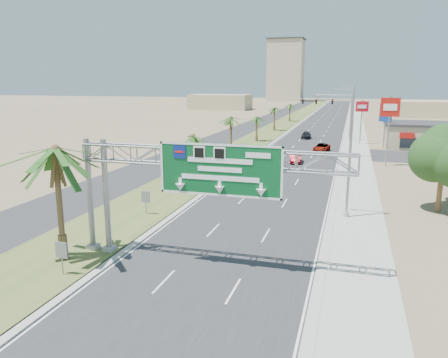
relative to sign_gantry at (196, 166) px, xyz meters
The scene contains 29 objects.
road 100.26m from the sign_gantry, 89.39° to the left, with size 12.00×300.00×0.02m, color #28282B.
sidewalk_right 100.71m from the sign_gantry, 84.54° to the left, with size 4.00×300.00×0.10m, color #9E9B93.
median_grass 100.65m from the sign_gantry, 95.10° to the left, with size 7.00×300.00×0.12m, color #445B28.
opposing_road 101.51m from the sign_gantry, 99.05° to the left, with size 8.00×300.00×0.02m, color #28282B.
sign_gantry is the anchor object (origin of this frame).
palm_near 8.41m from the sign_gantry, 166.68° to the right, with size 5.70×5.70×8.35m.
palm_row_b 23.66m from the sign_gantry, 110.92° to the left, with size 3.99×3.99×5.95m.
palm_row_c 39.00m from the sign_gantry, 102.50° to the left, with size 3.99×3.99×6.75m.
palm_row_d 56.73m from the sign_gantry, 98.56° to the left, with size 3.99×3.99×5.45m.
palm_row_e 75.55m from the sign_gantry, 96.41° to the left, with size 3.99×3.99×6.15m.
palm_row_f 100.44m from the sign_gantry, 94.82° to the left, with size 3.99×3.99×5.75m.
streetlight_near 14.75m from the sign_gantry, 55.30° to the left, with size 3.27×0.44×10.00m.
streetlight_mid 42.92m from the sign_gantry, 78.76° to the left, with size 3.27×0.44×10.00m.
streetlight_far 78.53m from the sign_gantry, 83.89° to the left, with size 3.27×0.44×10.00m.
signal_mast 62.37m from the sign_gantry, 84.26° to the left, with size 10.28×0.71×8.00m.
store_building 60.77m from the sign_gantry, 67.64° to the left, with size 18.00×10.00×4.00m, color tan.
oak_near 22.77m from the sign_gantry, 45.02° to the left, with size 4.50×4.50×6.80m.
median_signback_a 9.06m from the sign_gantry, 149.77° to the right, with size 0.75×0.08×2.08m.
median_signback_b 11.90m from the sign_gantry, 132.65° to the left, with size 0.75×0.08×2.08m.
tower_distant 242.33m from the sign_gantry, 97.34° to the left, with size 20.00×16.00×35.00m, color tan.
building_distant_left 156.40m from the sign_gantry, 106.32° to the left, with size 24.00×14.00×6.00m, color tan.
building_distant_right 133.78m from the sign_gantry, 76.57° to the left, with size 20.00×12.00×5.00m, color tan.
car_left_lane 19.01m from the sign_gantry, 95.36° to the left, with size 1.76×4.37×1.49m, color black.
car_mid_lane 36.69m from the sign_gantry, 87.93° to the left, with size 1.48×4.26×1.40m, color maroon.
car_right_lane 47.63m from the sign_gantry, 85.01° to the left, with size 2.13×4.62×1.28m, color gray.
car_far 63.63m from the sign_gantry, 90.02° to the left, with size 1.78×4.37×1.27m, color black.
pole_sign_red_near 39.13m from the sign_gantry, 70.38° to the left, with size 2.42×0.53×9.13m.
pole_sign_blue 55.30m from the sign_gantry, 75.56° to the left, with size 2.02×0.74×7.69m.
pole_sign_red_far 58.59m from the sign_gantry, 80.11° to the left, with size 2.20×0.86×7.79m.
Camera 1 is at (7.53, -13.60, 10.84)m, focal length 35.00 mm.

